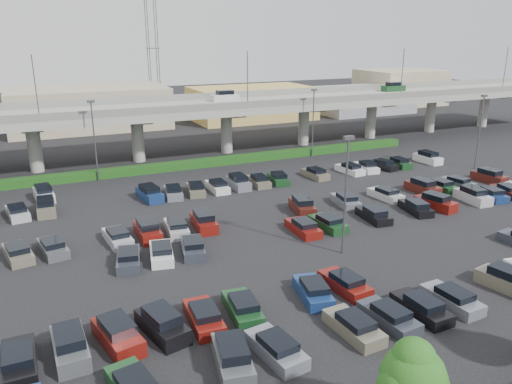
{
  "coord_description": "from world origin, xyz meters",
  "views": [
    {
      "loc": [
        -23.29,
        -40.84,
        18.16
      ],
      "look_at": [
        -2.13,
        5.27,
        2.0
      ],
      "focal_mm": 35.0,
      "sensor_mm": 36.0,
      "label": 1
    }
  ],
  "objects": [
    {
      "name": "ground",
      "position": [
        0.0,
        0.0,
        0.0
      ],
      "size": [
        280.0,
        280.0,
        0.0
      ],
      "primitive_type": "plane",
      "color": "black"
    },
    {
      "name": "parked_cars",
      "position": [
        -0.61,
        -3.17,
        0.61
      ],
      "size": [
        63.15,
        41.65,
        1.67
      ],
      "color": "black",
      "rests_on": "ground"
    },
    {
      "name": "distant_buildings",
      "position": [
        12.38,
        61.81,
        3.74
      ],
      "size": [
        138.0,
        24.0,
        9.0
      ],
      "color": "gray",
      "rests_on": "ground"
    },
    {
      "name": "overpass",
      "position": [
        -0.21,
        32.01,
        6.97
      ],
      "size": [
        150.0,
        13.0,
        15.8
      ],
      "color": "gray",
      "rests_on": "ground"
    },
    {
      "name": "comm_tower",
      "position": [
        4.0,
        74.0,
        15.61
      ],
      "size": [
        2.4,
        2.4,
        30.0
      ],
      "color": "#4B4B50",
      "rests_on": "ground"
    },
    {
      "name": "hedge",
      "position": [
        0.0,
        25.0,
        0.55
      ],
      "size": [
        66.0,
        1.6,
        1.1
      ],
      "primitive_type": "cube",
      "color": "#174012",
      "rests_on": "ground"
    },
    {
      "name": "light_poles",
      "position": [
        -4.13,
        2.0,
        6.24
      ],
      "size": [
        66.9,
        48.38,
        10.3
      ],
      "color": "#4B4B50",
      "rests_on": "ground"
    }
  ]
}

